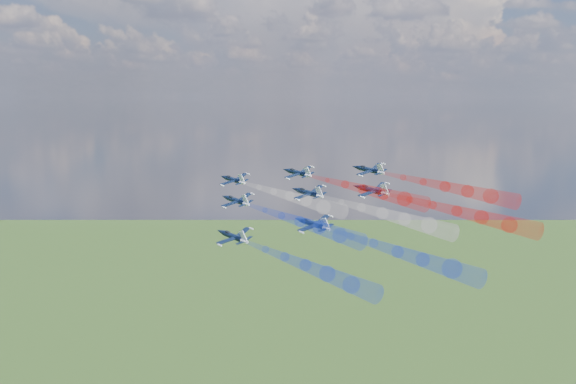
% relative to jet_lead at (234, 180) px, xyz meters
% --- Properties ---
extents(jet_lead, '(13.71, 13.24, 5.93)m').
position_rel_jet_lead_xyz_m(jet_lead, '(0.00, 0.00, 0.00)').
color(jet_lead, black).
extents(trail_lead, '(30.59, 21.90, 6.99)m').
position_rel_jet_lead_xyz_m(trail_lead, '(18.13, -11.56, -1.66)').
color(trail_lead, white).
extents(jet_inner_left, '(13.71, 13.24, 5.93)m').
position_rel_jet_lead_xyz_m(jet_inner_left, '(6.61, -15.33, -2.61)').
color(jet_inner_left, black).
extents(trail_inner_left, '(30.59, 21.90, 6.99)m').
position_rel_jet_lead_xyz_m(trail_inner_left, '(24.74, -26.89, -4.27)').
color(trail_inner_left, blue).
extents(jet_inner_right, '(13.71, 13.24, 5.93)m').
position_rel_jet_lead_xyz_m(jet_inner_right, '(16.81, 0.15, 2.32)').
color(jet_inner_right, black).
extents(trail_inner_right, '(30.59, 21.90, 6.99)m').
position_rel_jet_lead_xyz_m(trail_inner_right, '(34.94, -11.41, 0.66)').
color(trail_inner_right, red).
extents(jet_outer_left, '(13.71, 13.24, 5.93)m').
position_rel_jet_lead_xyz_m(jet_outer_left, '(11.83, -30.81, -7.33)').
color(jet_outer_left, black).
extents(trail_outer_left, '(30.59, 21.90, 6.99)m').
position_rel_jet_lead_xyz_m(trail_outer_left, '(29.96, -42.37, -9.00)').
color(trail_outer_left, blue).
extents(jet_center_third, '(13.71, 13.24, 5.93)m').
position_rel_jet_lead_xyz_m(jet_center_third, '(22.81, -12.61, -0.54)').
color(jet_center_third, black).
extents(trail_center_third, '(30.59, 21.90, 6.99)m').
position_rel_jet_lead_xyz_m(trail_center_third, '(40.94, -24.17, -2.20)').
color(trail_center_third, white).
extents(jet_outer_right, '(13.71, 13.24, 5.93)m').
position_rel_jet_lead_xyz_m(jet_outer_right, '(34.10, 1.58, 3.44)').
color(jet_outer_right, black).
extents(trail_outer_right, '(30.59, 21.90, 6.99)m').
position_rel_jet_lead_xyz_m(trail_outer_right, '(52.23, -9.98, 1.78)').
color(trail_outer_right, red).
extents(jet_rear_left, '(13.71, 13.24, 5.93)m').
position_rel_jet_lead_xyz_m(jet_rear_left, '(27.61, -27.08, -4.57)').
color(jet_rear_left, black).
extents(trail_rear_left, '(30.59, 21.90, 6.99)m').
position_rel_jet_lead_xyz_m(trail_rear_left, '(45.74, -38.64, -6.23)').
color(trail_rear_left, blue).
extents(jet_rear_right, '(13.71, 13.24, 5.93)m').
position_rel_jet_lead_xyz_m(jet_rear_right, '(37.04, -12.61, 0.65)').
color(jet_rear_right, black).
extents(trail_rear_right, '(30.59, 21.90, 6.99)m').
position_rel_jet_lead_xyz_m(trail_rear_right, '(55.17, -24.17, -1.01)').
color(trail_rear_right, red).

